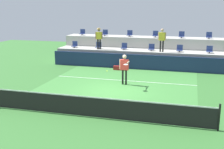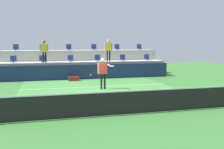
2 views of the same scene
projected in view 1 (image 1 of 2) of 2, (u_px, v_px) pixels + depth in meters
name	position (u px, v px, depth m)	size (l,w,h in m)	color
ground_plane	(114.00, 91.00, 16.22)	(40.00, 40.00, 0.00)	#336B2D
court_inner_paint	(118.00, 86.00, 17.16)	(9.00, 10.00, 0.01)	#3D7F38
court_service_line	(124.00, 80.00, 18.47)	(9.00, 0.06, 0.00)	white
tennis_net	(90.00, 106.00, 12.35)	(10.48, 0.08, 1.07)	black
sponsor_backboard	(135.00, 62.00, 21.72)	(13.00, 0.16, 1.10)	navy
seating_tier_lower	(138.00, 58.00, 22.92)	(13.00, 1.80, 1.25)	#ADAAA3
seating_tier_upper	(142.00, 49.00, 24.51)	(13.00, 1.80, 2.10)	#ADAAA3
stadium_chair_lower_far_left	(75.00, 45.00, 24.04)	(0.44, 0.40, 0.52)	#2D2D33
stadium_chair_lower_left	(98.00, 46.00, 23.50)	(0.44, 0.40, 0.52)	#2D2D33
stadium_chair_lower_mid_left	(124.00, 47.00, 22.95)	(0.44, 0.40, 0.52)	#2D2D33
stadium_chair_lower_mid_right	(151.00, 48.00, 22.39)	(0.44, 0.40, 0.52)	#2D2D33
stadium_chair_lower_right	(180.00, 49.00, 21.84)	(0.44, 0.40, 0.52)	#2D2D33
stadium_chair_lower_far_right	(210.00, 50.00, 21.29)	(0.44, 0.40, 0.52)	#2D2D33
stadium_chair_upper_far_left	(82.00, 33.00, 25.52)	(0.44, 0.40, 0.52)	#2D2D33
stadium_chair_upper_left	(105.00, 33.00, 24.98)	(0.44, 0.40, 0.52)	#2D2D33
stadium_chair_upper_mid_left	(130.00, 34.00, 24.43)	(0.44, 0.40, 0.52)	#2D2D33
stadium_chair_upper_mid_right	(155.00, 35.00, 23.87)	(0.44, 0.40, 0.52)	#2D2D33
stadium_chair_upper_right	(182.00, 35.00, 23.33)	(0.44, 0.40, 0.52)	#2D2D33
stadium_chair_upper_far_right	(209.00, 36.00, 22.79)	(0.44, 0.40, 0.52)	#2D2D33
tennis_player	(124.00, 66.00, 17.30)	(0.73, 1.23, 1.82)	black
spectator_with_hat	(99.00, 36.00, 22.91)	(0.57, 0.47, 1.68)	black
spectator_in_white	(162.00, 38.00, 21.63)	(0.61, 0.26, 1.73)	black
tennis_ball	(107.00, 71.00, 16.88)	(0.07, 0.07, 0.07)	#CCE033
equipment_bag	(119.00, 68.00, 21.47)	(0.76, 0.28, 0.30)	maroon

